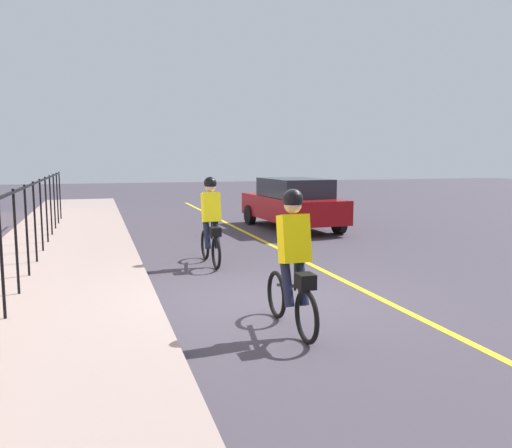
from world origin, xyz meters
name	(u,v)px	position (x,y,z in m)	size (l,w,h in m)	color
ground_plane	(276,300)	(0.00, 0.00, 0.00)	(80.00, 80.00, 0.00)	#3D3742
lane_line_centre	(367,292)	(0.00, -1.60, 0.00)	(36.00, 0.12, 0.01)	yellow
sidewalk	(41,315)	(0.00, 3.40, 0.07)	(40.00, 3.20, 0.15)	gray
iron_fence	(15,221)	(1.00, 3.80, 1.27)	(20.54, 0.04, 1.60)	black
cyclist_lead	(211,221)	(2.92, 0.39, 0.91)	(1.71, 0.36, 1.83)	black
cyclist_follow	(293,262)	(-1.44, 0.28, 0.91)	(1.71, 0.36, 1.83)	black
patrol_sedan	(292,203)	(7.56, -3.20, 0.82)	(4.49, 2.11, 1.58)	maroon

